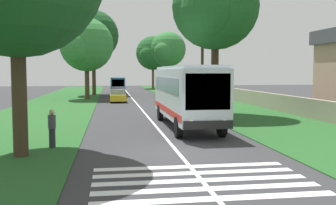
{
  "coord_description": "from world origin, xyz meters",
  "views": [
    {
      "loc": [
        -16.16,
        2.81,
        3.4
      ],
      "look_at": [
        6.47,
        -0.54,
        1.6
      ],
      "focal_mm": 42.06,
      "sensor_mm": 36.0,
      "label": 1
    }
  ],
  "objects": [
    {
      "name": "roadside_tree_right_0",
      "position": [
        13.42,
        -5.06,
        8.21
      ],
      "size": [
        7.72,
        6.65,
        11.68
      ],
      "color": "#3D2D1E",
      "rests_on": "grass_verge_right"
    },
    {
      "name": "trailing_minibus_0",
      "position": [
        44.36,
        1.65,
        1.55
      ],
      "size": [
        6.0,
        2.14,
        2.53
      ],
      "color": "teal",
      "rests_on": "ground"
    },
    {
      "name": "zebra_crossing",
      "position": [
        -4.36,
        0.0,
        0.0
      ],
      "size": [
        4.05,
        6.8,
        0.01
      ],
      "color": "silver",
      "rests_on": "ground"
    },
    {
      "name": "trailing_car_0",
      "position": [
        28.31,
        1.93,
        0.67
      ],
      "size": [
        4.3,
        1.78,
        1.43
      ],
      "color": "gold",
      "rests_on": "ground"
    },
    {
      "name": "roadside_tree_right_1",
      "position": [
        40.25,
        -5.45,
        6.45
      ],
      "size": [
        6.13,
        5.06,
        9.11
      ],
      "color": "#4C3826",
      "rests_on": "grass_verge_right"
    },
    {
      "name": "coach_bus",
      "position": [
        7.5,
        -1.8,
        2.15
      ],
      "size": [
        11.16,
        2.62,
        3.73
      ],
      "color": "silver",
      "rests_on": "ground"
    },
    {
      "name": "ground",
      "position": [
        0.0,
        0.0,
        0.0
      ],
      "size": [
        160.0,
        160.0,
        0.0
      ],
      "primitive_type": "plane",
      "color": "#333335"
    },
    {
      "name": "centre_line",
      "position": [
        15.0,
        0.0,
        0.0
      ],
      "size": [
        110.0,
        0.16,
        0.01
      ],
      "primitive_type": "cube",
      "color": "silver",
      "rests_on": "ground"
    },
    {
      "name": "trailing_car_1",
      "position": [
        35.74,
        1.73,
        0.67
      ],
      "size": [
        4.3,
        1.78,
        1.43
      ],
      "color": "#B21E1E",
      "rests_on": "ground"
    },
    {
      "name": "roadside_tree_right_2",
      "position": [
        62.01,
        -5.58,
        6.88
      ],
      "size": [
        8.02,
        6.69,
        10.38
      ],
      "color": "brown",
      "rests_on": "grass_verge_right"
    },
    {
      "name": "pedestrian",
      "position": [
        1.61,
        5.36,
        0.91
      ],
      "size": [
        0.34,
        0.34,
        1.69
      ],
      "color": "#26262D",
      "rests_on": "grass_verge_left"
    },
    {
      "name": "utility_pole",
      "position": [
        16.58,
        -4.98,
        4.51
      ],
      "size": [
        0.24,
        1.4,
        8.65
      ],
      "color": "#473828",
      "rests_on": "grass_verge_right"
    },
    {
      "name": "grass_verge_right",
      "position": [
        15.0,
        -8.2,
        0.02
      ],
      "size": [
        120.0,
        8.0,
        0.04
      ],
      "primitive_type": "cube",
      "color": "#235623",
      "rests_on": "ground"
    },
    {
      "name": "roadside_wall",
      "position": [
        20.0,
        -11.6,
        0.75
      ],
      "size": [
        70.0,
        0.4,
        1.42
      ],
      "primitive_type": "cube",
      "color": "#9E937F",
      "rests_on": "grass_verge_right"
    },
    {
      "name": "grass_verge_left",
      "position": [
        15.0,
        8.2,
        0.02
      ],
      "size": [
        120.0,
        8.0,
        0.04
      ],
      "primitive_type": "cube",
      "color": "#235623",
      "rests_on": "ground"
    },
    {
      "name": "roadside_tree_left_0",
      "position": [
        41.74,
        5.29,
        8.37
      ],
      "size": [
        8.77,
        7.22,
        12.16
      ],
      "color": "#4C3826",
      "rests_on": "grass_verge_left"
    },
    {
      "name": "roadside_tree_left_1",
      "position": [
        33.03,
        5.71,
        6.51
      ],
      "size": [
        7.52,
        6.51,
        9.89
      ],
      "color": "#4C3826",
      "rests_on": "grass_verge_left"
    }
  ]
}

